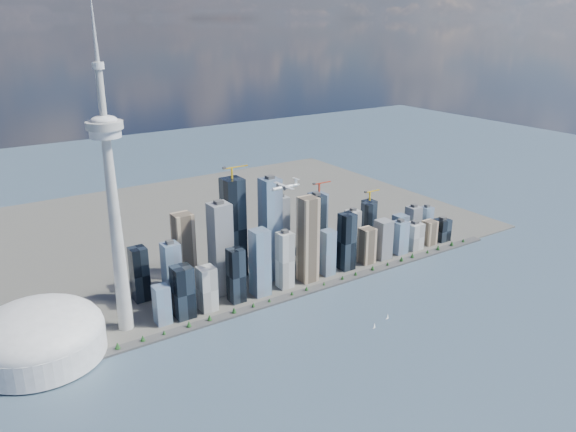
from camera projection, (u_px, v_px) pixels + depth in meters
ground at (377, 360)px, 885.45m from camera, size 4000.00×4000.00×0.00m
seawall at (290, 297)px, 1081.42m from camera, size 1100.00×22.00×4.00m
land at (192, 228)px, 1435.53m from camera, size 1400.00×900.00×3.00m
shoreline_trees at (290, 294)px, 1079.17m from camera, size 960.53×7.20×8.80m
skyscraper_cluster at (290, 242)px, 1157.45m from camera, size 736.00×142.00×233.76m
needle_tower at (113, 199)px, 894.75m from camera, size 56.00×56.00×550.50m
dome_stadium at (39, 335)px, 879.33m from camera, size 200.00×200.00×86.00m
airplane at (285, 187)px, 943.32m from camera, size 60.04×53.00×14.67m
sailboat_west at (374, 326)px, 974.85m from camera, size 7.51×4.06×10.54m
sailboat_east at (388, 317)px, 1005.44m from camera, size 7.44×3.23×10.29m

